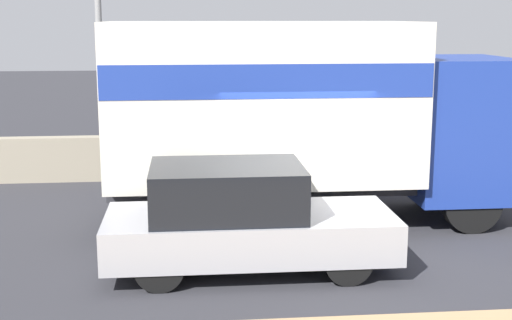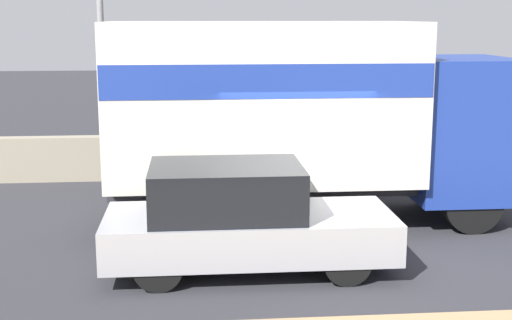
% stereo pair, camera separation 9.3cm
% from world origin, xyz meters
% --- Properties ---
extents(ground_plane, '(80.00, 80.00, 0.00)m').
position_xyz_m(ground_plane, '(0.00, 0.00, 0.00)').
color(ground_plane, '#2D2D33').
extents(stone_wall_backdrop, '(60.00, 0.35, 1.01)m').
position_xyz_m(stone_wall_backdrop, '(0.00, 5.75, 0.50)').
color(stone_wall_backdrop, gray).
rests_on(stone_wall_backdrop, ground_plane).
extents(street_lamp, '(0.56, 0.28, 6.80)m').
position_xyz_m(street_lamp, '(-3.59, 5.24, 3.95)').
color(street_lamp, gray).
rests_on(street_lamp, ground_plane).
extents(box_truck, '(7.13, 2.54, 3.58)m').
position_xyz_m(box_truck, '(0.18, 2.00, 2.09)').
color(box_truck, navy).
rests_on(box_truck, ground_plane).
extents(car_hatchback, '(4.20, 1.72, 1.57)m').
position_xyz_m(car_hatchback, '(-0.99, -0.42, 0.77)').
color(car_hatchback, '#9E9EA3').
rests_on(car_hatchback, ground_plane).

